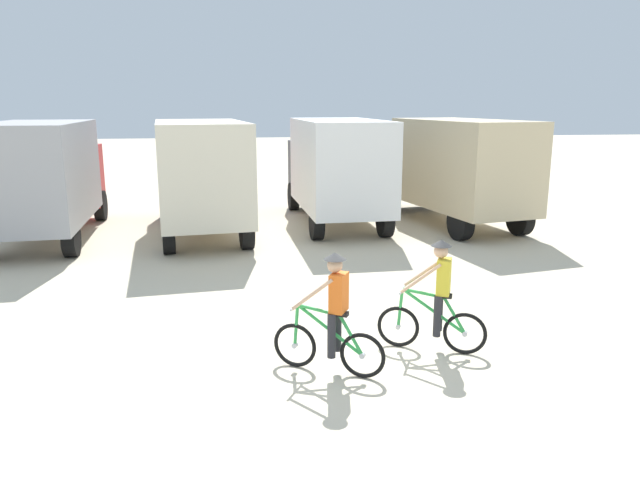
{
  "coord_description": "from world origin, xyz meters",
  "views": [
    {
      "loc": [
        -1.5,
        -8.72,
        3.87
      ],
      "look_at": [
        0.21,
        3.24,
        1.1
      ],
      "focal_mm": 33.77,
      "sensor_mm": 36.0,
      "label": 1
    }
  ],
  "objects_px": {
    "box_truck_cream_rv": "(200,172)",
    "box_truck_avon_van": "(336,166)",
    "box_truck_tan_camper": "(452,166)",
    "box_truck_grey_hauler": "(44,175)",
    "cyclist_orange_shirt": "(332,318)",
    "cyclist_cowboy_hat": "(436,300)"
  },
  "relations": [
    {
      "from": "box_truck_cream_rv",
      "to": "cyclist_cowboy_hat",
      "type": "bearing_deg",
      "value": -66.78
    },
    {
      "from": "box_truck_grey_hauler",
      "to": "box_truck_tan_camper",
      "type": "height_order",
      "value": "same"
    },
    {
      "from": "box_truck_cream_rv",
      "to": "cyclist_orange_shirt",
      "type": "height_order",
      "value": "box_truck_cream_rv"
    },
    {
      "from": "box_truck_cream_rv",
      "to": "cyclist_orange_shirt",
      "type": "relative_size",
      "value": 3.83
    },
    {
      "from": "cyclist_orange_shirt",
      "to": "box_truck_cream_rv",
      "type": "bearing_deg",
      "value": 102.98
    },
    {
      "from": "cyclist_cowboy_hat",
      "to": "box_truck_tan_camper",
      "type": "bearing_deg",
      "value": 68.67
    },
    {
      "from": "box_truck_grey_hauler",
      "to": "box_truck_cream_rv",
      "type": "distance_m",
      "value": 4.34
    },
    {
      "from": "box_truck_grey_hauler",
      "to": "cyclist_orange_shirt",
      "type": "xyz_separation_m",
      "value": [
        6.65,
        -9.88,
        -1.03
      ]
    },
    {
      "from": "box_truck_tan_camper",
      "to": "cyclist_cowboy_hat",
      "type": "height_order",
      "value": "box_truck_tan_camper"
    },
    {
      "from": "cyclist_orange_shirt",
      "to": "cyclist_cowboy_hat",
      "type": "distance_m",
      "value": 1.83
    },
    {
      "from": "box_truck_cream_rv",
      "to": "box_truck_tan_camper",
      "type": "height_order",
      "value": "same"
    },
    {
      "from": "box_truck_grey_hauler",
      "to": "box_truck_avon_van",
      "type": "distance_m",
      "value": 8.65
    },
    {
      "from": "box_truck_avon_van",
      "to": "cyclist_cowboy_hat",
      "type": "distance_m",
      "value": 10.52
    },
    {
      "from": "box_truck_avon_van",
      "to": "box_truck_tan_camper",
      "type": "bearing_deg",
      "value": -8.29
    },
    {
      "from": "box_truck_grey_hauler",
      "to": "cyclist_orange_shirt",
      "type": "bearing_deg",
      "value": -56.04
    },
    {
      "from": "box_truck_cream_rv",
      "to": "box_truck_avon_van",
      "type": "relative_size",
      "value": 1.02
    },
    {
      "from": "box_truck_cream_rv",
      "to": "cyclist_cowboy_hat",
      "type": "xyz_separation_m",
      "value": [
        4.06,
        -9.46,
        -1.03
      ]
    },
    {
      "from": "cyclist_orange_shirt",
      "to": "box_truck_grey_hauler",
      "type": "bearing_deg",
      "value": 123.96
    },
    {
      "from": "box_truck_cream_rv",
      "to": "cyclist_cowboy_hat",
      "type": "distance_m",
      "value": 10.34
    },
    {
      "from": "box_truck_avon_van",
      "to": "cyclist_cowboy_hat",
      "type": "height_order",
      "value": "box_truck_avon_van"
    },
    {
      "from": "box_truck_cream_rv",
      "to": "box_truck_grey_hauler",
      "type": "bearing_deg",
      "value": -178.14
    },
    {
      "from": "cyclist_orange_shirt",
      "to": "box_truck_avon_van",
      "type": "bearing_deg",
      "value": 80.11
    }
  ]
}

